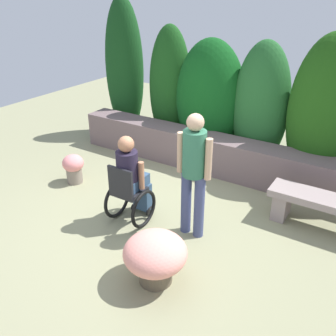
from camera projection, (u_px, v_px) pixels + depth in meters
The scene contains 8 objects.
ground_plane at pixel (155, 219), 5.48m from camera, with size 13.50×13.50×0.00m, color gray.
stone_retaining_wall at pixel (213, 154), 6.75m from camera, with size 5.58×0.52×0.67m, color #6F5B5D.
hedge_backdrop at pixel (258, 97), 6.57m from camera, with size 6.34×1.08×3.04m.
stone_bench at pixel (328, 209), 5.08m from camera, with size 1.62×0.44×0.51m.
person_in_wheelchair at pixel (131, 182), 5.18m from camera, with size 0.53×0.66×1.33m.
person_standing_companion at pixel (194, 168), 4.72m from camera, with size 0.49×0.30×1.73m.
flower_pot_purple_near at pixel (73, 167), 6.36m from camera, with size 0.36×0.36×0.52m.
flower_pot_terracotta_by_wall at pixel (155, 256), 4.18m from camera, with size 0.73×0.73×0.62m.
Camera 1 is at (2.60, -3.76, 3.12)m, focal length 39.62 mm.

